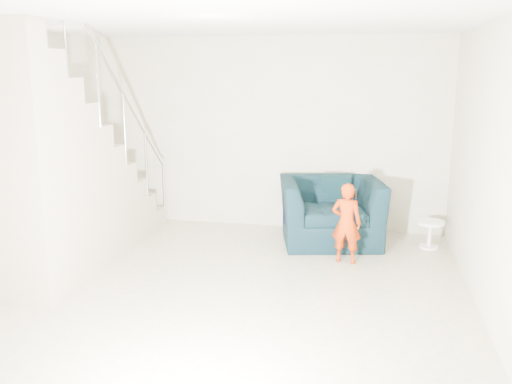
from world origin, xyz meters
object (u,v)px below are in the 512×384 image
armchair (331,211)px  side_table (430,230)px  toddler (346,223)px  staircase (57,187)px

armchair → side_table: armchair is taller
toddler → side_table: bearing=-136.7°
armchair → toddler: 0.81m
staircase → armchair: bearing=28.5°
armchair → staircase: size_ratio=0.36×
armchair → toddler: bearing=-85.7°
armchair → staircase: 3.41m
toddler → staircase: staircase is taller
toddler → staircase: bearing=21.6°
toddler → staircase: size_ratio=0.27×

